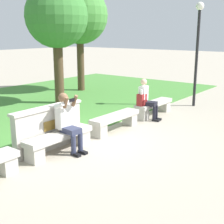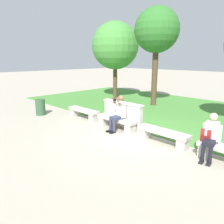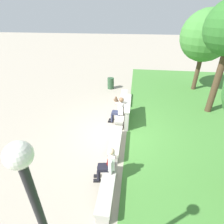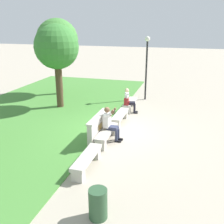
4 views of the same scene
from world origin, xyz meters
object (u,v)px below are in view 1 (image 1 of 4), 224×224
Objects in this scene: backpack at (142,100)px; person_distant at (147,98)px; person_photographer at (67,119)px; tree_right_background at (57,18)px; bench_near at (59,140)px; bench_far at (154,106)px; bench_mid at (115,120)px; tree_behind_wall at (80,16)px; lamp_post at (198,39)px.

person_distant is at bearing -30.56° from backpack.
tree_right_background is at bearing 49.12° from person_photographer.
backpack reaches higher than bench_near.
bench_far is 4.11× the size of backpack.
tree_right_background reaches higher than bench_far.
backpack reaches higher than bench_far.
person_photographer is 3.36m from person_distant.
bench_mid is 6.97m from tree_behind_wall.
tree_behind_wall is (2.53, 4.92, 2.70)m from backpack.
tree_behind_wall is (1.83, 4.94, 3.03)m from bench_far.
person_photographer is 0.36× the size of lamp_post.
tree_right_background reaches higher than backpack.
backpack is (3.23, 0.09, -0.11)m from person_photographer.
lamp_post is (6.21, -0.47, 2.10)m from bench_near.
bench_mid is 0.48× the size of lamp_post.
bench_near is at bearing 157.46° from person_photographer.
bench_mid and bench_far have the same top height.
bench_mid is 0.41× the size of tree_right_background.
bench_near and bench_far have the same top height.
person_distant is 0.35× the size of lamp_post.
bench_mid is 1.92m from person_photographer.
bench_near is at bearing -133.05° from tree_right_background.
tree_right_background reaches higher than person_photographer.
person_photographer reaches higher than bench_far.
bench_far is (2.06, 0.00, 0.00)m from bench_mid.
lamp_post is at bearing -6.42° from bench_mid.
bench_near is 8.30m from tree_behind_wall.
backpack is 0.09× the size of tree_behind_wall.
person_distant is 4.50m from tree_right_background.
tree_right_background is (-0.66, 3.70, 2.84)m from bench_far.
bench_far is 3.00m from lamp_post.
bench_near is 5.81m from tree_right_background.
bench_far is at bearing 0.00° from bench_near.
backpack reaches higher than bench_mid.
person_distant is (3.55, -0.07, 0.38)m from bench_near.
tree_right_background is at bearing 69.28° from bench_mid.
bench_far is 6.07m from tree_behind_wall.
bench_near is at bearing -140.29° from tree_behind_wall.
person_photographer is 5.54m from tree_right_background.
person_distant is at bearing -173.44° from bench_far.
backpack is 6.16m from tree_behind_wall.
bench_far is 1.39× the size of person_distant.
tree_right_background is (3.46, 3.70, 2.84)m from bench_near.
backpack is at bearing 170.22° from lamp_post.
bench_far is 0.38× the size of tree_behind_wall.
person_photographer is at bearing -178.87° from bench_far.
lamp_post is at bearing -12.59° from bench_far.
bench_far is at bearing 6.56° from person_distant.
person_photographer is at bearing -179.79° from person_distant.
bench_mid is at bearing 177.49° from person_distant.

